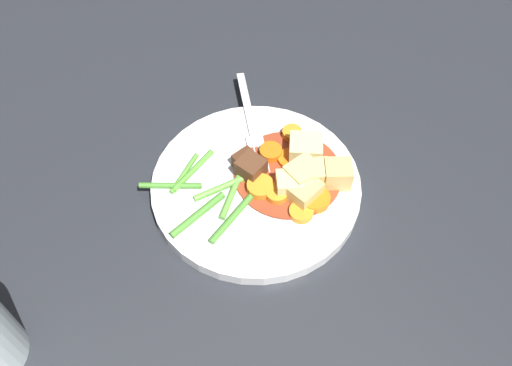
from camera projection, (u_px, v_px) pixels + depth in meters
ground_plane at (256, 191)px, 0.69m from camera, size 3.00×3.00×0.00m
dinner_plate at (256, 187)px, 0.68m from camera, size 0.25×0.25×0.02m
stew_sauce at (288, 173)px, 0.68m from camera, size 0.13×0.13×0.00m
carrot_slice_0 at (315, 199)px, 0.66m from camera, size 0.04×0.04×0.01m
carrot_slice_1 at (291, 159)px, 0.69m from camera, size 0.04×0.04×0.01m
carrot_slice_2 at (271, 153)px, 0.70m from camera, size 0.04×0.04×0.01m
carrot_slice_3 at (292, 134)px, 0.71m from camera, size 0.03×0.03×0.01m
carrot_slice_4 at (259, 188)px, 0.66m from camera, size 0.04×0.04×0.01m
carrot_slice_5 at (301, 212)px, 0.65m from camera, size 0.03×0.03×0.01m
carrot_slice_6 at (320, 167)px, 0.68m from camera, size 0.03×0.03×0.01m
carrot_slice_7 at (277, 194)px, 0.66m from camera, size 0.03×0.03×0.01m
potato_chunk_0 at (315, 174)px, 0.67m from camera, size 0.04×0.04×0.03m
potato_chunk_1 at (338, 174)px, 0.66m from camera, size 0.04×0.04×0.03m
potato_chunk_2 at (302, 190)px, 0.65m from camera, size 0.05×0.05×0.03m
potato_chunk_3 at (306, 149)px, 0.69m from camera, size 0.05×0.05×0.03m
potato_chunk_4 at (289, 184)px, 0.66m from camera, size 0.04×0.04×0.03m
potato_chunk_5 at (302, 175)px, 0.66m from camera, size 0.04×0.04×0.03m
meat_chunk_0 at (254, 167)px, 0.67m from camera, size 0.04×0.04×0.03m
meat_chunk_1 at (247, 160)px, 0.68m from camera, size 0.03×0.03×0.02m
green_bean_0 at (233, 217)px, 0.64m from camera, size 0.07×0.04×0.01m
green_bean_1 at (170, 186)px, 0.67m from camera, size 0.07×0.04×0.01m
green_bean_2 at (184, 173)px, 0.68m from camera, size 0.05×0.04×0.01m
green_bean_3 at (226, 185)px, 0.67m from camera, size 0.08×0.01×0.01m
green_bean_4 at (231, 196)px, 0.66m from camera, size 0.05×0.05×0.01m
green_bean_5 at (198, 215)px, 0.64m from camera, size 0.08×0.03×0.01m
green_bean_6 at (193, 170)px, 0.68m from camera, size 0.07×0.04×0.01m
fork at (251, 124)px, 0.73m from camera, size 0.07×0.17×0.00m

